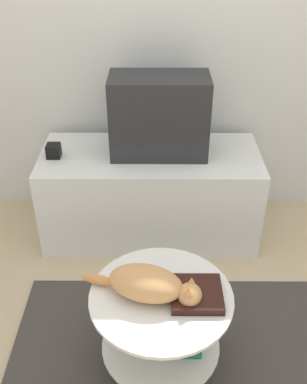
{
  "coord_description": "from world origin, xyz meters",
  "views": [
    {
      "loc": [
        -0.1,
        -1.33,
        1.92
      ],
      "look_at": [
        -0.11,
        0.59,
        0.65
      ],
      "focal_mm": 42.0,
      "sensor_mm": 36.0,
      "label": 1
    }
  ],
  "objects_px": {
    "speaker": "(54,151)",
    "dvd_box": "(196,294)",
    "cat": "(149,284)",
    "tv": "(159,116)"
  },
  "relations": [
    {
      "from": "dvd_box",
      "to": "cat",
      "type": "xyz_separation_m",
      "value": [
        -0.2,
        0.01,
        0.05
      ]
    },
    {
      "from": "speaker",
      "to": "cat",
      "type": "height_order",
      "value": "speaker"
    },
    {
      "from": "tv",
      "to": "speaker",
      "type": "height_order",
      "value": "tv"
    },
    {
      "from": "speaker",
      "to": "dvd_box",
      "type": "distance_m",
      "value": 1.31
    },
    {
      "from": "tv",
      "to": "dvd_box",
      "type": "bearing_deg",
      "value": -81.69
    },
    {
      "from": "dvd_box",
      "to": "speaker",
      "type": "bearing_deg",
      "value": 127.83
    },
    {
      "from": "speaker",
      "to": "dvd_box",
      "type": "xyz_separation_m",
      "value": [
        0.8,
        -1.03,
        -0.15
      ]
    },
    {
      "from": "speaker",
      "to": "cat",
      "type": "distance_m",
      "value": 1.18
    },
    {
      "from": "speaker",
      "to": "tv",
      "type": "bearing_deg",
      "value": 5.14
    },
    {
      "from": "tv",
      "to": "dvd_box",
      "type": "relative_size",
      "value": 2.61
    }
  ]
}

